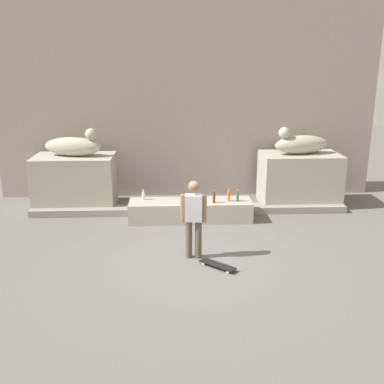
{
  "coord_description": "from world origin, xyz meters",
  "views": [
    {
      "loc": [
        -0.48,
        -8.63,
        3.99
      ],
      "look_at": [
        -0.01,
        1.3,
        1.1
      ],
      "focal_mm": 42.1,
      "sensor_mm": 36.0,
      "label": 1
    }
  ],
  "objects_px": {
    "statue_reclining_left": "(74,146)",
    "bottle_clear": "(143,195)",
    "skater": "(194,216)",
    "statue_reclining_right": "(300,144)",
    "bottle_green": "(238,196)",
    "skateboard": "(218,265)",
    "bottle_brown": "(214,198)",
    "bottle_orange": "(229,196)"
  },
  "relations": [
    {
      "from": "statue_reclining_left",
      "to": "bottle_clear",
      "type": "xyz_separation_m",
      "value": [
        1.93,
        -1.07,
        -1.13
      ]
    },
    {
      "from": "bottle_clear",
      "to": "skater",
      "type": "bearing_deg",
      "value": -64.82
    },
    {
      "from": "skater",
      "to": "bottle_clear",
      "type": "distance_m",
      "value": 2.81
    },
    {
      "from": "statue_reclining_right",
      "to": "bottle_green",
      "type": "bearing_deg",
      "value": 22.16
    },
    {
      "from": "skater",
      "to": "skateboard",
      "type": "bearing_deg",
      "value": -43.76
    },
    {
      "from": "bottle_brown",
      "to": "bottle_orange",
      "type": "relative_size",
      "value": 1.0
    },
    {
      "from": "bottle_brown",
      "to": "bottle_clear",
      "type": "distance_m",
      "value": 1.85
    },
    {
      "from": "bottle_brown",
      "to": "bottle_green",
      "type": "xyz_separation_m",
      "value": [
        0.62,
        0.1,
        -0.01
      ]
    },
    {
      "from": "statue_reclining_right",
      "to": "bottle_clear",
      "type": "bearing_deg",
      "value": 1.36
    },
    {
      "from": "statue_reclining_left",
      "to": "bottle_brown",
      "type": "relative_size",
      "value": 5.17
    },
    {
      "from": "skater",
      "to": "skateboard",
      "type": "distance_m",
      "value": 1.11
    },
    {
      "from": "statue_reclining_right",
      "to": "bottle_clear",
      "type": "xyz_separation_m",
      "value": [
        -4.37,
        -1.06,
        -1.13
      ]
    },
    {
      "from": "statue_reclining_left",
      "to": "skateboard",
      "type": "bearing_deg",
      "value": -37.91
    },
    {
      "from": "statue_reclining_right",
      "to": "skater",
      "type": "height_order",
      "value": "statue_reclining_right"
    },
    {
      "from": "skateboard",
      "to": "bottle_orange",
      "type": "relative_size",
      "value": 2.25
    },
    {
      "from": "bottle_orange",
      "to": "bottle_clear",
      "type": "xyz_separation_m",
      "value": [
        -2.21,
        0.24,
        -0.02
      ]
    },
    {
      "from": "statue_reclining_left",
      "to": "statue_reclining_right",
      "type": "height_order",
      "value": "same"
    },
    {
      "from": "skater",
      "to": "bottle_green",
      "type": "relative_size",
      "value": 5.38
    },
    {
      "from": "statue_reclining_right",
      "to": "bottle_green",
      "type": "relative_size",
      "value": 5.42
    },
    {
      "from": "bottle_orange",
      "to": "statue_reclining_left",
      "type": "bearing_deg",
      "value": 162.45
    },
    {
      "from": "statue_reclining_right",
      "to": "bottle_orange",
      "type": "relative_size",
      "value": 5.18
    },
    {
      "from": "statue_reclining_left",
      "to": "bottle_orange",
      "type": "xyz_separation_m",
      "value": [
        4.13,
        -1.31,
        -1.11
      ]
    },
    {
      "from": "skateboard",
      "to": "bottle_brown",
      "type": "xyz_separation_m",
      "value": [
        0.17,
        2.69,
        0.59
      ]
    },
    {
      "from": "statue_reclining_left",
      "to": "skateboard",
      "type": "distance_m",
      "value": 5.71
    },
    {
      "from": "skateboard",
      "to": "bottle_clear",
      "type": "bearing_deg",
      "value": 160.07
    },
    {
      "from": "skater",
      "to": "bottle_green",
      "type": "distance_m",
      "value": 2.6
    },
    {
      "from": "bottle_clear",
      "to": "bottle_green",
      "type": "relative_size",
      "value": 0.88
    },
    {
      "from": "statue_reclining_left",
      "to": "bottle_clear",
      "type": "height_order",
      "value": "statue_reclining_left"
    },
    {
      "from": "skater",
      "to": "bottle_brown",
      "type": "bearing_deg",
      "value": 79.3
    },
    {
      "from": "statue_reclining_right",
      "to": "bottle_brown",
      "type": "xyz_separation_m",
      "value": [
        -2.56,
        -1.43,
        -1.11
      ]
    },
    {
      "from": "statue_reclining_left",
      "to": "skateboard",
      "type": "height_order",
      "value": "statue_reclining_left"
    },
    {
      "from": "skateboard",
      "to": "bottle_green",
      "type": "bearing_deg",
      "value": 115.97
    },
    {
      "from": "skater",
      "to": "bottle_orange",
      "type": "distance_m",
      "value": 2.52
    },
    {
      "from": "statue_reclining_right",
      "to": "skateboard",
      "type": "relative_size",
      "value": 2.31
    },
    {
      "from": "skateboard",
      "to": "bottle_brown",
      "type": "height_order",
      "value": "bottle_brown"
    },
    {
      "from": "bottle_brown",
      "to": "bottle_clear",
      "type": "height_order",
      "value": "bottle_brown"
    },
    {
      "from": "bottle_clear",
      "to": "bottle_brown",
      "type": "bearing_deg",
      "value": -11.41
    },
    {
      "from": "skater",
      "to": "bottle_clear",
      "type": "relative_size",
      "value": 6.08
    },
    {
      "from": "statue_reclining_right",
      "to": "skater",
      "type": "relative_size",
      "value": 1.01
    },
    {
      "from": "statue_reclining_right",
      "to": "bottle_green",
      "type": "xyz_separation_m",
      "value": [
        -1.94,
        -1.33,
        -1.12
      ]
    },
    {
      "from": "skateboard",
      "to": "bottle_orange",
      "type": "xyz_separation_m",
      "value": [
        0.56,
        2.82,
        0.59
      ]
    },
    {
      "from": "bottle_clear",
      "to": "bottle_green",
      "type": "height_order",
      "value": "bottle_green"
    }
  ]
}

